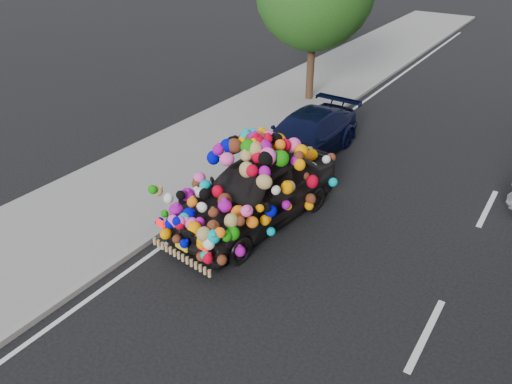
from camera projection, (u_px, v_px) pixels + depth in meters
ground at (254, 263)px, 10.38m from camera, size 100.00×100.00×0.00m
sidewalk at (110, 202)px, 12.41m from camera, size 4.00×60.00×0.12m
kerb at (169, 226)px, 11.47m from camera, size 0.15×60.00×0.13m
lane_markings at (426, 334)px, 8.65m from camera, size 6.00×50.00×0.01m
plush_art_car at (256, 177)px, 11.27m from camera, size 2.78×5.01×2.21m
navy_sedan at (305, 136)px, 14.56m from camera, size 1.92×4.43×1.27m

